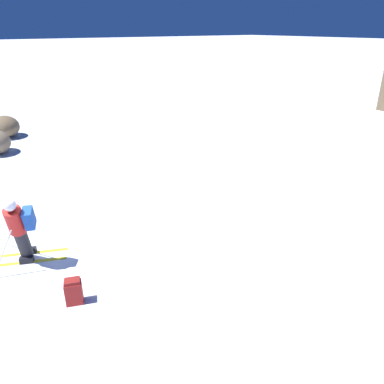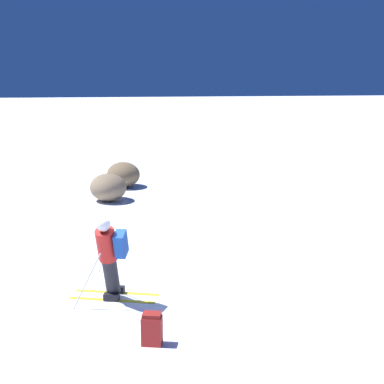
# 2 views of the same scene
# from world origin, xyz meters

# --- Properties ---
(ground_plane) EXTENTS (300.00, 300.00, 0.00)m
(ground_plane) POSITION_xyz_m (0.00, 0.00, 0.00)
(ground_plane) COLOR white
(skier) EXTENTS (1.49, 1.65, 1.68)m
(skier) POSITION_xyz_m (0.52, -0.09, 0.91)
(skier) COLOR yellow
(skier) RESTS_ON ground
(spare_backpack) EXTENTS (0.31, 0.36, 0.50)m
(spare_backpack) POSITION_xyz_m (2.21, 0.33, 0.24)
(spare_backpack) COLOR #AD231E
(spare_backpack) RESTS_ON ground
(exposed_boulder_0) EXTENTS (1.46, 1.24, 0.95)m
(exposed_boulder_0) POSITION_xyz_m (-10.42, 1.61, 0.48)
(exposed_boulder_0) COLOR brown
(exposed_boulder_0) RESTS_ON ground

